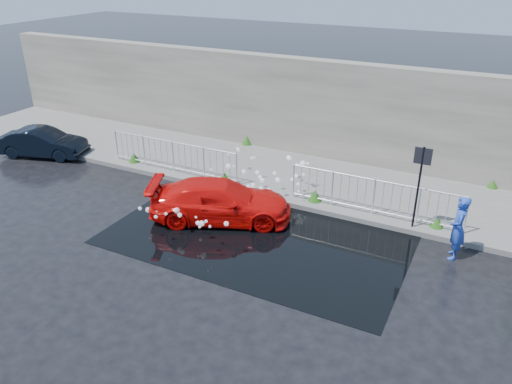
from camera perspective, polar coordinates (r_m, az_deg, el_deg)
ground at (r=13.24m, az=-3.52°, el=-6.37°), size 90.00×90.00×0.00m
pavement at (r=17.19m, az=4.87°, el=1.74°), size 30.00×4.00×0.15m
curb at (r=15.52m, az=2.04°, el=-0.90°), size 30.00×0.25×0.16m
retaining_wall at (r=18.51m, az=7.72°, el=9.37°), size 30.00×0.60×3.50m
puddle at (r=13.78m, az=0.38°, el=-4.89°), size 8.00×5.00×0.01m
sign_post at (r=13.87m, az=18.25°, el=1.89°), size 0.45×0.06×2.50m
railing_left at (r=17.42m, az=-9.46°, el=4.16°), size 5.05×0.05×1.10m
railing_right at (r=14.68m, az=13.33°, el=-0.40°), size 5.05×0.05×1.10m
weeds at (r=16.80m, az=2.83°, el=2.11°), size 12.17×3.93×0.36m
water_spray at (r=15.06m, az=-1.53°, el=0.62°), size 3.49×5.42×1.03m
red_car at (r=14.34m, az=-4.06°, el=-1.03°), size 4.36×3.12×1.17m
dark_car at (r=20.60m, az=-23.18°, el=5.21°), size 3.47×2.05×1.08m
person at (r=13.38m, az=22.07°, el=-3.83°), size 0.47×0.66×1.69m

